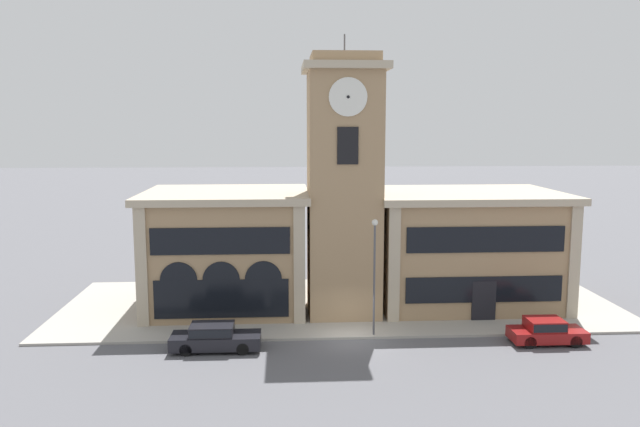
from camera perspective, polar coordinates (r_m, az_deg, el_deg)
The scene contains 8 objects.
ground_plane at distance 36.36m, azimuth 2.90°, elevation -11.46°, with size 300.00×300.00×0.00m, color #56565B.
sidewalk_kerb at distance 42.80m, azimuth 1.88°, elevation -8.32°, with size 37.04×13.64×0.15m.
clock_tower at distance 39.43m, azimuth 2.19°, elevation 2.43°, with size 5.18×5.18×17.67m.
town_hall_left_wing at distance 42.19m, azimuth -8.47°, elevation -3.23°, with size 10.81×9.59×7.83m.
town_hall_right_wing at distance 43.84m, azimuth 13.05°, elevation -3.01°, with size 12.68×9.59×7.72m.
parked_car_near at distance 34.97m, azimuth -9.63°, elevation -11.05°, with size 4.87×1.83×1.46m.
parked_car_mid at distance 37.76m, azimuth 19.97°, elevation -10.02°, with size 4.15×1.83×1.41m.
street_lamp at distance 35.66m, azimuth 5.00°, elevation -4.38°, with size 0.36×0.36×6.75m.
Camera 1 is at (-3.86, -34.06, 12.14)m, focal length 35.00 mm.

